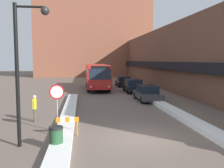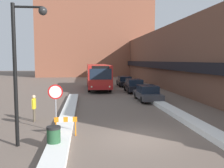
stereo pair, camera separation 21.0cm
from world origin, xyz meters
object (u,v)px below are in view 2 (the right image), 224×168
parked_car_middle (134,86)px  construction_barricade (66,123)px  city_bus (98,76)px  stop_sign (55,97)px  parked_car_front (148,93)px  trash_bin (54,138)px  pedestrian (34,106)px  parked_car_back (125,81)px  street_lamp (22,58)px

parked_car_middle → construction_barricade: parked_car_middle is taller
city_bus → stop_sign: 19.35m
city_bus → stop_sign: (-3.21, -19.08, 0.07)m
parked_car_front → trash_bin: 13.66m
parked_car_middle → pedestrian: bearing=-124.0°
parked_car_back → pedestrian: 21.71m
city_bus → trash_bin: (-3.01, -21.64, -1.23)m
parked_car_middle → pedestrian: 15.62m
parked_car_middle → parked_car_back: size_ratio=0.95×
city_bus → trash_bin: bearing=-97.9°
stop_sign → street_lamp: 3.05m
street_lamp → trash_bin: bearing=-21.7°
street_lamp → pedestrian: size_ratio=3.75×
parked_car_front → parked_car_back: 13.06m
parked_car_middle → stop_sign: size_ratio=1.74×
street_lamp → construction_barricade: bearing=36.2°
construction_barricade → trash_bin: bearing=-102.0°
parked_car_back → trash_bin: bearing=-105.7°
parked_car_back → stop_sign: stop_sign is taller
city_bus → parked_car_back: city_bus is taller
trash_bin → construction_barricade: bearing=78.0°
stop_sign → street_lamp: bearing=-118.3°
city_bus → street_lamp: bearing=-101.5°
parked_car_back → construction_barricade: size_ratio=4.10×
parked_car_back → stop_sign: 23.39m
parked_car_front → pedestrian: pedestrian is taller
parked_car_back → street_lamp: bearing=-108.8°
street_lamp → parked_car_back: bearing=71.2°
stop_sign → pedestrian: bearing=123.3°
city_bus → parked_car_front: 10.72m
parked_car_middle → trash_bin: bearing=-111.3°
parked_car_front → trash_bin: (-6.99, -11.73, -0.22)m
parked_car_middle → construction_barricade: size_ratio=3.88×
stop_sign → parked_car_front: bearing=51.9°
city_bus → parked_car_back: size_ratio=2.34×
parked_car_front → parked_car_middle: (0.00, 6.15, 0.05)m
city_bus → street_lamp: street_lamp is taller
city_bus → parked_car_middle: city_bus is taller
parked_car_front → pedestrian: (-8.73, -6.80, 0.26)m
parked_car_front → city_bus: bearing=111.8°
parked_car_back → parked_car_middle: bearing=-90.0°
city_bus → parked_car_middle: size_ratio=2.47×
city_bus → parked_car_middle: bearing=-43.4°
parked_car_back → pedestrian: pedestrian is taller
parked_car_back → pedestrian: size_ratio=2.81×
parked_car_front → street_lamp: bearing=-126.4°
stop_sign → construction_barricade: stop_sign is taller
trash_bin → parked_car_middle: bearing=68.7°
parked_car_front → street_lamp: street_lamp is taller
city_bus → pedestrian: bearing=-105.9°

